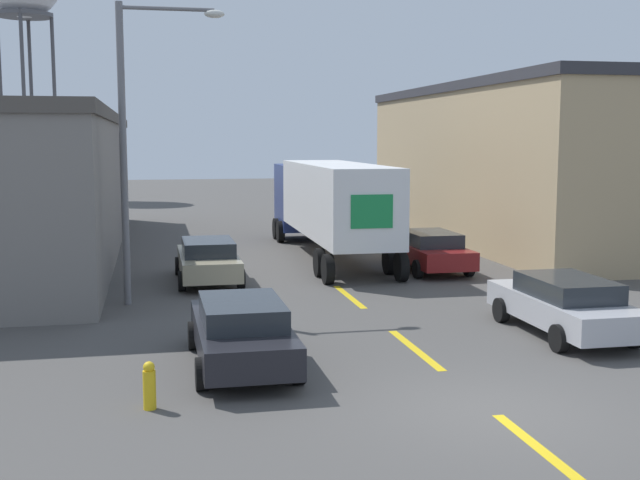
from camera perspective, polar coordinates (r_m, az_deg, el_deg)
name	(u,v)px	position (r m, az deg, el deg)	size (l,w,h in m)	color
ground_plane	(492,411)	(14.21, 12.17, -11.81)	(160.00, 160.00, 0.00)	#4C4947
road_centerline	(415,349)	(17.88, 6.78, -7.71)	(0.20, 15.49, 0.01)	gold
warehouse_right	(583,163)	(38.86, 18.22, 5.25)	(13.95, 21.02, 6.99)	tan
semi_truck	(327,200)	(31.36, 0.51, 2.89)	(2.87, 13.75, 3.68)	navy
parked_car_right_mid	(429,250)	(28.29, 7.77, -0.69)	(2.02, 4.76, 1.38)	maroon
parked_car_right_far	(355,220)	(38.22, 2.53, 1.42)	(2.02, 4.76, 1.38)	silver
parked_car_right_near	(565,304)	(19.76, 17.00, -4.38)	(2.02, 4.76, 1.38)	#B2B2B7
parked_car_left_far	(208,259)	(26.05, -7.96, -1.38)	(2.02, 4.76, 1.38)	tan
parked_car_left_near	(242,331)	(16.41, -5.60, -6.44)	(2.02, 4.76, 1.38)	black
street_lamp	(136,131)	(22.63, -12.97, 7.56)	(2.92, 0.32, 8.23)	slate
fire_hydrant	(149,386)	(14.18, -12.04, -10.09)	(0.22, 0.22, 0.84)	gold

